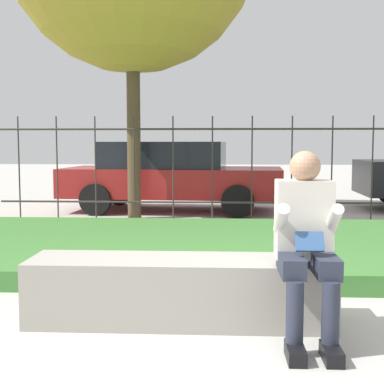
{
  "coord_description": "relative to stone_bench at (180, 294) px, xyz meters",
  "views": [
    {
      "loc": [
        0.12,
        -3.88,
        1.33
      ],
      "look_at": [
        -0.14,
        1.24,
        0.86
      ],
      "focal_mm": 50.0,
      "sensor_mm": 36.0,
      "label": 1
    }
  ],
  "objects": [
    {
      "name": "stone_bench",
      "position": [
        0.0,
        0.0,
        0.0
      ],
      "size": [
        2.24,
        0.55,
        0.48
      ],
      "color": "gray",
      "rests_on": "ground_plane"
    },
    {
      "name": "ground_plane",
      "position": [
        0.17,
        0.0,
        -0.21
      ],
      "size": [
        60.0,
        60.0,
        0.0
      ],
      "primitive_type": "plane",
      "color": "#B2AFA8"
    },
    {
      "name": "grass_berm",
      "position": [
        0.17,
        2.44,
        -0.12
      ],
      "size": [
        9.14,
        3.49,
        0.19
      ],
      "color": "#3D7533",
      "rests_on": "ground_plane"
    },
    {
      "name": "iron_fence",
      "position": [
        0.17,
        4.92,
        0.72
      ],
      "size": [
        7.14,
        0.03,
        1.78
      ],
      "color": "#332D28",
      "rests_on": "ground_plane"
    },
    {
      "name": "car_parked_center",
      "position": [
        -0.68,
        6.62,
        0.5
      ],
      "size": [
        4.35,
        2.16,
        1.36
      ],
      "rotation": [
        0.0,
        0.0,
        -0.07
      ],
      "color": "maroon",
      "rests_on": "ground_plane"
    },
    {
      "name": "person_seated_reader",
      "position": [
        0.87,
        -0.31,
        0.49
      ],
      "size": [
        0.42,
        0.73,
        1.28
      ],
      "color": "black",
      "rests_on": "ground_plane"
    }
  ]
}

